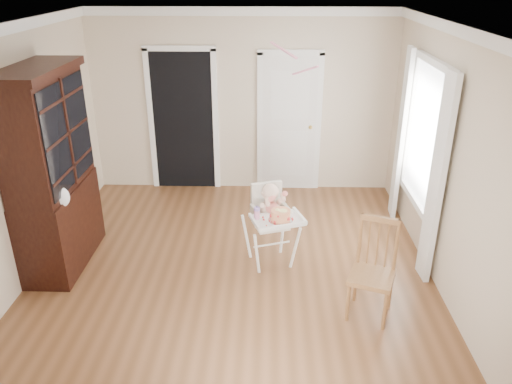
{
  "coord_description": "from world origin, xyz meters",
  "views": [
    {
      "loc": [
        0.4,
        -4.8,
        3.18
      ],
      "look_at": [
        0.26,
        0.16,
        0.95
      ],
      "focal_mm": 35.0,
      "sensor_mm": 36.0,
      "label": 1
    }
  ],
  "objects_px": {
    "cake": "(281,215)",
    "sippy_cup": "(257,213)",
    "high_chair": "(271,217)",
    "china_cabinet": "(52,171)",
    "dining_chair": "(373,273)"
  },
  "relations": [
    {
      "from": "cake",
      "to": "sippy_cup",
      "type": "relative_size",
      "value": 1.63
    },
    {
      "from": "cake",
      "to": "sippy_cup",
      "type": "xyz_separation_m",
      "value": [
        -0.26,
        0.04,
        0.01
      ]
    },
    {
      "from": "high_chair",
      "to": "sippy_cup",
      "type": "bearing_deg",
      "value": -145.97
    },
    {
      "from": "cake",
      "to": "sippy_cup",
      "type": "distance_m",
      "value": 0.26
    },
    {
      "from": "cake",
      "to": "dining_chair",
      "type": "relative_size",
      "value": 0.27
    },
    {
      "from": "high_chair",
      "to": "cake",
      "type": "distance_m",
      "value": 0.3
    },
    {
      "from": "china_cabinet",
      "to": "sippy_cup",
      "type": "bearing_deg",
      "value": -4.46
    },
    {
      "from": "cake",
      "to": "sippy_cup",
      "type": "height_order",
      "value": "sippy_cup"
    },
    {
      "from": "high_chair",
      "to": "sippy_cup",
      "type": "relative_size",
      "value": 5.9
    },
    {
      "from": "sippy_cup",
      "to": "high_chair",
      "type": "bearing_deg",
      "value": 52.71
    },
    {
      "from": "cake",
      "to": "high_chair",
      "type": "bearing_deg",
      "value": 113.64
    },
    {
      "from": "china_cabinet",
      "to": "dining_chair",
      "type": "relative_size",
      "value": 2.25
    },
    {
      "from": "high_chair",
      "to": "dining_chair",
      "type": "xyz_separation_m",
      "value": [
        0.99,
        -0.91,
        -0.13
      ]
    },
    {
      "from": "china_cabinet",
      "to": "dining_chair",
      "type": "xyz_separation_m",
      "value": [
        3.41,
        -0.89,
        -0.67
      ]
    },
    {
      "from": "dining_chair",
      "to": "sippy_cup",
      "type": "bearing_deg",
      "value": 168.96
    }
  ]
}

